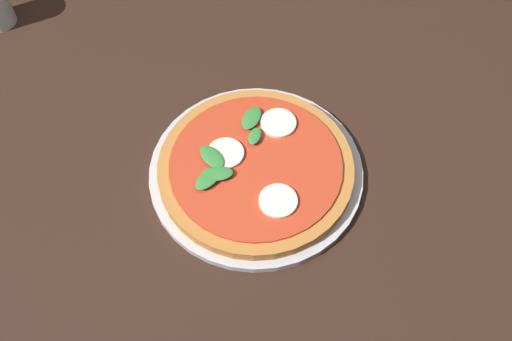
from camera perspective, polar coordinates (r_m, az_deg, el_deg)
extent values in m
plane|color=#2D2B28|center=(1.58, -0.88, -12.65)|extent=(6.00, 6.00, 0.00)
cube|color=black|center=(0.95, -1.43, 2.31)|extent=(1.48, 1.12, 0.04)
cube|color=black|center=(1.72, -19.61, 11.76)|extent=(0.07, 0.07, 0.69)
cylinder|color=#B2B2B7|center=(0.89, 0.00, -0.14)|extent=(0.33, 0.33, 0.01)
cylinder|color=#B27033|center=(0.88, -0.03, 0.22)|extent=(0.30, 0.30, 0.02)
cylinder|color=#B7381E|center=(0.87, -0.03, 0.62)|extent=(0.26, 0.26, 0.00)
cylinder|color=#F4EACC|center=(0.87, -3.00, 1.69)|extent=(0.06, 0.06, 0.00)
cylinder|color=#F4EACC|center=(0.83, 2.18, -2.98)|extent=(0.06, 0.06, 0.00)
cylinder|color=#F4EACC|center=(0.91, 2.21, 4.67)|extent=(0.06, 0.06, 0.00)
ellipsoid|color=#337F38|center=(0.85, -3.80, -0.28)|extent=(0.05, 0.04, 0.00)
ellipsoid|color=#337F38|center=(0.85, -4.74, -0.80)|extent=(0.04, 0.05, 0.00)
ellipsoid|color=#337F38|center=(0.91, -0.44, 5.17)|extent=(0.03, 0.05, 0.00)
ellipsoid|color=#337F38|center=(0.87, -4.33, 1.37)|extent=(0.05, 0.05, 0.00)
ellipsoid|color=#337F38|center=(0.89, -0.12, 3.40)|extent=(0.02, 0.03, 0.00)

